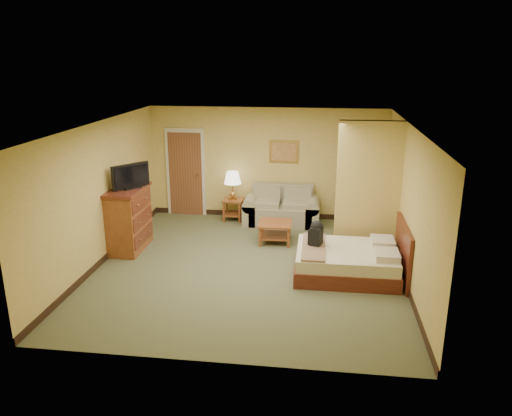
% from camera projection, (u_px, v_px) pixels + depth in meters
% --- Properties ---
extents(floor, '(6.00, 6.00, 0.00)m').
position_uv_depth(floor, '(249.00, 267.00, 9.19)').
color(floor, '#545838').
rests_on(floor, ground).
extents(ceiling, '(6.00, 6.00, 0.00)m').
position_uv_depth(ceiling, '(248.00, 125.00, 8.42)').
color(ceiling, white).
rests_on(ceiling, back_wall).
extents(back_wall, '(5.50, 0.02, 2.60)m').
position_uv_depth(back_wall, '(267.00, 164.00, 11.65)').
color(back_wall, tan).
rests_on(back_wall, floor).
extents(left_wall, '(0.02, 6.00, 2.60)m').
position_uv_depth(left_wall, '(100.00, 194.00, 9.14)').
color(left_wall, tan).
rests_on(left_wall, floor).
extents(right_wall, '(0.02, 6.00, 2.60)m').
position_uv_depth(right_wall, '(409.00, 205.00, 8.47)').
color(right_wall, tan).
rests_on(right_wall, floor).
extents(partition, '(1.20, 0.15, 2.60)m').
position_uv_depth(partition, '(368.00, 190.00, 9.42)').
color(partition, tan).
rests_on(partition, floor).
extents(door, '(0.94, 0.16, 2.10)m').
position_uv_depth(door, '(186.00, 173.00, 11.93)').
color(door, beige).
rests_on(door, floor).
extents(baseboard, '(5.50, 0.02, 0.12)m').
position_uv_depth(baseboard, '(266.00, 214.00, 12.00)').
color(baseboard, black).
rests_on(baseboard, floor).
extents(loveseat, '(1.73, 0.80, 0.88)m').
position_uv_depth(loveseat, '(282.00, 211.00, 11.49)').
color(loveseat, gray).
rests_on(loveseat, floor).
extents(side_table, '(0.46, 0.46, 0.51)m').
position_uv_depth(side_table, '(233.00, 206.00, 11.69)').
color(side_table, brown).
rests_on(side_table, floor).
extents(table_lamp, '(0.40, 0.40, 0.66)m').
position_uv_depth(table_lamp, '(233.00, 178.00, 11.49)').
color(table_lamp, '#AD813F').
rests_on(table_lamp, side_table).
extents(coffee_table, '(0.70, 0.70, 0.43)m').
position_uv_depth(coffee_table, '(275.00, 228.00, 10.31)').
color(coffee_table, brown).
rests_on(coffee_table, floor).
extents(wall_picture, '(0.67, 0.04, 0.52)m').
position_uv_depth(wall_picture, '(284.00, 152.00, 11.48)').
color(wall_picture, '#B78E3F').
rests_on(wall_picture, back_wall).
extents(dresser, '(0.62, 1.18, 1.27)m').
position_uv_depth(dresser, '(129.00, 219.00, 9.85)').
color(dresser, brown).
rests_on(dresser, floor).
extents(tv, '(0.53, 0.66, 0.49)m').
position_uv_depth(tv, '(131.00, 177.00, 9.59)').
color(tv, black).
rests_on(tv, dresser).
extents(bed, '(1.88, 1.51, 0.97)m').
position_uv_depth(bed, '(350.00, 261.00, 8.79)').
color(bed, '#521D13').
rests_on(bed, floor).
extents(backpack, '(0.25, 0.31, 0.48)m').
position_uv_depth(backpack, '(317.00, 233.00, 8.81)').
color(backpack, black).
rests_on(backpack, bed).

